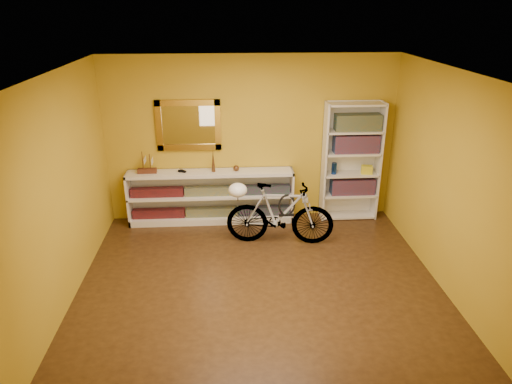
{
  "coord_description": "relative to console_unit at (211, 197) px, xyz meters",
  "views": [
    {
      "loc": [
        -0.36,
        -4.94,
        3.29
      ],
      "look_at": [
        0.0,
        0.7,
        0.95
      ],
      "focal_mm": 32.3,
      "sensor_mm": 36.0,
      "label": 1
    }
  ],
  "objects": [
    {
      "name": "book_row_c",
      "position": [
        2.27,
        0.03,
        1.16
      ],
      "size": [
        0.7,
        0.22,
        0.25
      ],
      "primitive_type": "cube",
      "color": "#194A58",
      "rests_on": "bookcase"
    },
    {
      "name": "red_tin",
      "position": [
        2.02,
        0.06,
        1.14
      ],
      "size": [
        0.18,
        0.18,
        0.19
      ],
      "primitive_type": "cube",
      "rotation": [
        0.0,
        0.0,
        0.2
      ],
      "color": "maroon",
      "rests_on": "bookcase"
    },
    {
      "name": "gilt_mirror",
      "position": [
        -0.31,
        0.15,
        1.12
      ],
      "size": [
        0.98,
        0.06,
        0.78
      ],
      "primitive_type": "cube",
      "color": "olive",
      "rests_on": "back_wall"
    },
    {
      "name": "ceiling",
      "position": [
        0.64,
        -1.81,
        2.18
      ],
      "size": [
        4.5,
        4.0,
        0.01
      ],
      "primitive_type": "cube",
      "color": "silver",
      "rests_on": "ground"
    },
    {
      "name": "left_wall",
      "position": [
        -1.61,
        -1.81,
        0.88
      ],
      "size": [
        0.01,
        4.0,
        2.6
      ],
      "primitive_type": "cube",
      "color": "#B5901B",
      "rests_on": "ground"
    },
    {
      "name": "bicycle",
      "position": [
        1.01,
        -0.79,
        0.04
      ],
      "size": [
        0.61,
        1.62,
        0.93
      ],
      "primitive_type": "imported",
      "rotation": [
        0.0,
        0.0,
        1.44
      ],
      "color": "silver",
      "rests_on": "floor"
    },
    {
      "name": "bookcase",
      "position": [
        2.22,
        0.03,
        0.52
      ],
      "size": [
        0.9,
        0.3,
        1.9
      ],
      "primitive_type": null,
      "color": "silver",
      "rests_on": "floor"
    },
    {
      "name": "model_ship",
      "position": [
        -0.97,
        0.0,
        0.6
      ],
      "size": [
        0.29,
        0.11,
        0.34
      ],
      "primitive_type": null,
      "rotation": [
        0.0,
        0.0,
        0.01
      ],
      "color": "#442013",
      "rests_on": "console_unit"
    },
    {
      "name": "travel_mug",
      "position": [
        1.95,
        0.01,
        0.43
      ],
      "size": [
        0.08,
        0.08,
        0.18
      ],
      "primitive_type": "cylinder",
      "color": "navy",
      "rests_on": "bookcase"
    },
    {
      "name": "helmet",
      "position": [
        0.41,
        -0.72,
        0.4
      ],
      "size": [
        0.27,
        0.26,
        0.2
      ],
      "primitive_type": "ellipsoid",
      "color": "white",
      "rests_on": "bicycle"
    },
    {
      "name": "book_row_a",
      "position": [
        2.27,
        0.03,
        0.12
      ],
      "size": [
        0.7,
        0.22,
        0.26
      ],
      "primitive_type": "cube",
      "color": "maroon",
      "rests_on": "bookcase"
    },
    {
      "name": "back_wall",
      "position": [
        0.64,
        0.19,
        0.88
      ],
      "size": [
        4.5,
        0.01,
        2.6
      ],
      "primitive_type": "cube",
      "color": "#B5901B",
      "rests_on": "ground"
    },
    {
      "name": "right_wall",
      "position": [
        2.9,
        -1.81,
        0.88
      ],
      "size": [
        0.01,
        4.0,
        2.6
      ],
      "primitive_type": "cube",
      "color": "#B5901B",
      "rests_on": "ground"
    },
    {
      "name": "wall_socket",
      "position": [
        1.54,
        0.17,
        -0.17
      ],
      "size": [
        0.09,
        0.02,
        0.09
      ],
      "primitive_type": "cube",
      "color": "silver",
      "rests_on": "back_wall"
    },
    {
      "name": "decorative_orb",
      "position": [
        0.41,
        0.0,
        0.47
      ],
      "size": [
        0.09,
        0.09,
        0.09
      ],
      "primitive_type": "sphere",
      "color": "#52331C",
      "rests_on": "console_unit"
    },
    {
      "name": "book_row_b",
      "position": [
        2.27,
        0.03,
        0.83
      ],
      "size": [
        0.7,
        0.22,
        0.28
      ],
      "primitive_type": "cube",
      "color": "maroon",
      "rests_on": "bookcase"
    },
    {
      "name": "console_unit",
      "position": [
        0.0,
        0.0,
        0.0
      ],
      "size": [
        2.6,
        0.35,
        0.85
      ],
      "primitive_type": null,
      "color": "silver",
      "rests_on": "floor"
    },
    {
      "name": "cd_row_upper",
      "position": [
        0.0,
        -0.02,
        0.11
      ],
      "size": [
        2.5,
        0.13,
        0.14
      ],
      "primitive_type": "cube",
      "color": "navy",
      "rests_on": "console_unit"
    },
    {
      "name": "cd_row_lower",
      "position": [
        0.0,
        -0.02,
        -0.26
      ],
      "size": [
        2.5,
        0.13,
        0.14
      ],
      "primitive_type": "cube",
      "color": "black",
      "rests_on": "console_unit"
    },
    {
      "name": "yellow_bag",
      "position": [
        2.47,
        -0.01,
        0.41
      ],
      "size": [
        0.19,
        0.14,
        0.13
      ],
      "primitive_type": "cube",
      "rotation": [
        0.0,
        0.0,
        -0.16
      ],
      "color": "gold",
      "rests_on": "bookcase"
    },
    {
      "name": "u_lock",
      "position": [
        1.1,
        -0.81,
        0.18
      ],
      "size": [
        0.25,
        0.03,
        0.25
      ],
      "primitive_type": "torus",
      "rotation": [
        1.57,
        0.0,
        0.0
      ],
      "color": "black",
      "rests_on": "bicycle"
    },
    {
      "name": "toy_car",
      "position": [
        -0.43,
        0.0,
        0.43
      ],
      "size": [
        0.0,
        0.01,
        0.0
      ],
      "primitive_type": "imported",
      "rotation": [
        0.0,
        0.0,
        1.23
      ],
      "color": "black",
      "rests_on": "console_unit"
    },
    {
      "name": "bronze_ornament",
      "position": [
        0.05,
        0.0,
        0.6
      ],
      "size": [
        0.06,
        0.06,
        0.35
      ],
      "primitive_type": "cone",
      "color": "#52331C",
      "rests_on": "console_unit"
    },
    {
      "name": "floor",
      "position": [
        0.64,
        -1.81,
        -0.43
      ],
      "size": [
        4.5,
        4.0,
        0.01
      ],
      "primitive_type": "cube",
      "color": "black",
      "rests_on": "ground"
    }
  ]
}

